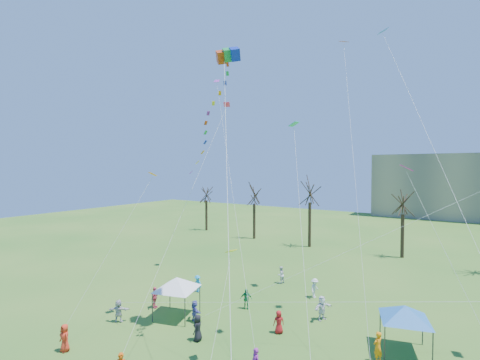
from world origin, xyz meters
The scene contains 6 objects.
bare_tree_row centered at (5.78, 36.36, 7.17)m, with size 69.32×8.62×11.18m.
big_box_kite centered at (-4.01, 6.37, 14.83)m, with size 5.05×6.23×21.21m.
canopy_tent_white centered at (-8.83, 7.86, 2.66)m, with size 4.02×4.02×3.14m.
canopy_tent_blue centered at (6.86, 11.99, 2.55)m, with size 3.86×3.86×3.00m.
festival_crowd centered at (-0.78, 7.52, 0.85)m, with size 26.30×20.26×1.85m.
small_kites_aloft centered at (0.70, 11.19, 13.70)m, with size 28.08×17.37×33.17m.
Camera 1 is at (9.42, -11.15, 11.67)m, focal length 25.00 mm.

